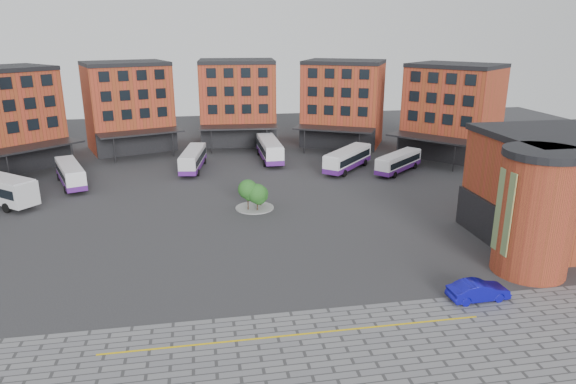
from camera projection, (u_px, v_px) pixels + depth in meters
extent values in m
plane|color=#28282B|center=(248.00, 252.00, 47.31)|extent=(160.00, 160.00, 0.00)
cube|color=gold|center=(298.00, 334.00, 34.50)|extent=(26.00, 0.15, 0.02)
cube|color=#993321|center=(6.00, 120.00, 74.64)|extent=(16.35, 16.13, 14.00)
cube|color=black|center=(28.00, 158.00, 73.31)|extent=(10.00, 9.07, 4.00)
cube|color=black|center=(20.00, 108.00, 71.01)|extent=(8.60, 7.77, 8.00)
cube|color=black|center=(34.00, 147.00, 71.33)|extent=(12.61, 11.97, 0.25)
cylinder|color=black|center=(9.00, 170.00, 67.46)|extent=(0.20, 0.20, 4.00)
cylinder|color=black|center=(73.00, 157.00, 74.29)|extent=(0.20, 0.20, 4.00)
cube|color=#993321|center=(129.00, 108.00, 86.24)|extent=(15.55, 13.69, 14.00)
cube|color=black|center=(138.00, 142.00, 83.71)|extent=(12.45, 4.71, 4.00)
cube|color=black|center=(124.00, 63.00, 84.03)|extent=(15.65, 13.97, 0.60)
cube|color=black|center=(134.00, 98.00, 81.36)|extent=(10.87, 3.87, 8.00)
cube|color=black|center=(141.00, 133.00, 81.15)|extent=(13.72, 8.39, 0.25)
cylinder|color=black|center=(115.00, 150.00, 78.15)|extent=(0.20, 0.20, 4.00)
cylinder|color=black|center=(173.00, 144.00, 82.36)|extent=(0.20, 0.20, 4.00)
cube|color=#993321|center=(238.00, 103.00, 91.61)|extent=(13.67, 10.88, 14.00)
cube|color=black|center=(239.00, 136.00, 88.53)|extent=(13.00, 1.41, 4.00)
cube|color=black|center=(237.00, 61.00, 89.40)|extent=(13.69, 11.18, 0.60)
cube|color=black|center=(238.00, 94.00, 86.16)|extent=(11.42, 0.95, 8.00)
cube|color=black|center=(239.00, 127.00, 85.70)|extent=(13.28, 5.30, 0.25)
cylinder|color=black|center=(212.00, 142.00, 84.14)|extent=(0.20, 0.20, 4.00)
cylinder|color=black|center=(267.00, 141.00, 85.05)|extent=(0.20, 0.20, 4.00)
cube|color=#993321|center=(343.00, 105.00, 89.90)|extent=(16.12, 14.81, 14.00)
cube|color=black|center=(337.00, 138.00, 86.99)|extent=(11.81, 6.35, 4.00)
cube|color=black|center=(344.00, 62.00, 87.68)|extent=(16.26, 15.08, 0.60)
cube|color=black|center=(338.00, 95.00, 84.63)|extent=(10.26, 5.33, 8.00)
cube|color=black|center=(334.00, 129.00, 84.25)|extent=(13.58, 9.82, 0.25)
cylinder|color=black|center=(304.00, 141.00, 84.48)|extent=(0.20, 0.20, 4.00)
cylinder|color=black|center=(359.00, 145.00, 81.94)|extent=(0.20, 0.20, 4.00)
cube|color=#993321|center=(452.00, 113.00, 81.38)|extent=(16.02, 16.39, 14.00)
cube|color=black|center=(437.00, 149.00, 79.35)|extent=(8.74, 10.28, 4.00)
cube|color=black|center=(457.00, 65.00, 79.16)|extent=(16.25, 16.58, 0.60)
cube|color=black|center=(440.00, 102.00, 77.02)|extent=(7.47, 8.86, 8.00)
cube|color=black|center=(431.00, 138.00, 77.03)|extent=(11.73, 12.79, 0.25)
cylinder|color=black|center=(397.00, 149.00, 79.11)|extent=(0.20, 0.20, 4.00)
cylinder|color=black|center=(454.00, 158.00, 73.53)|extent=(0.20, 0.20, 4.00)
cube|color=#993321|center=(562.00, 190.00, 48.88)|extent=(14.00, 12.00, 10.00)
cube|color=black|center=(571.00, 135.00, 47.28)|extent=(14.40, 12.40, 0.60)
cube|color=black|center=(490.00, 224.00, 48.62)|extent=(0.40, 12.00, 4.00)
cylinder|color=#993321|center=(535.00, 216.00, 42.09)|extent=(6.00, 6.00, 10.00)
cylinder|color=black|center=(545.00, 153.00, 40.49)|extent=(6.40, 6.40, 0.60)
cube|color=#C76517|center=(504.00, 212.00, 41.46)|extent=(0.12, 2.20, 7.00)
cylinder|color=gray|center=(255.00, 208.00, 58.89)|extent=(4.40, 4.40, 0.12)
cylinder|color=#332114|center=(248.00, 203.00, 57.94)|extent=(0.14, 0.14, 1.80)
sphere|color=#1B511B|center=(248.00, 189.00, 57.45)|extent=(2.20, 2.20, 2.20)
sphere|color=#1B511B|center=(250.00, 194.00, 57.50)|extent=(1.54, 1.54, 1.54)
cylinder|color=#332114|center=(261.00, 202.00, 59.43)|extent=(0.14, 0.14, 1.12)
sphere|color=#1B511B|center=(261.00, 193.00, 59.12)|extent=(1.74, 1.74, 1.74)
sphere|color=#1B511B|center=(263.00, 196.00, 59.12)|extent=(1.22, 1.22, 1.22)
cylinder|color=#332114|center=(257.00, 205.00, 57.78)|extent=(0.14, 0.14, 1.47)
sphere|color=#1B511B|center=(257.00, 194.00, 57.37)|extent=(2.25, 2.25, 2.25)
sphere|color=#1B511B|center=(259.00, 198.00, 57.40)|extent=(1.57, 1.57, 1.57)
cylinder|color=black|center=(6.00, 208.00, 57.28)|extent=(1.08, 0.99, 1.13)
cylinder|color=black|center=(29.00, 201.00, 59.60)|extent=(1.08, 0.99, 1.13)
cube|color=white|center=(70.00, 173.00, 67.00)|extent=(5.81, 10.63, 2.33)
cube|color=black|center=(70.00, 172.00, 66.95)|extent=(5.58, 9.86, 0.90)
cube|color=silver|center=(69.00, 164.00, 66.63)|extent=(5.57, 10.20, 0.11)
cube|color=black|center=(65.00, 163.00, 71.16)|extent=(1.94, 0.80, 1.04)
cube|color=#521B7D|center=(71.00, 179.00, 67.25)|extent=(5.86, 10.68, 0.66)
cylinder|color=black|center=(58.00, 177.00, 69.56)|extent=(0.59, 0.99, 0.95)
cylinder|color=black|center=(77.00, 175.00, 70.69)|extent=(0.59, 0.99, 0.95)
cylinder|color=black|center=(65.00, 190.00, 64.04)|extent=(0.59, 0.99, 0.95)
cylinder|color=black|center=(85.00, 187.00, 65.18)|extent=(0.59, 0.99, 0.95)
cube|color=silver|center=(193.00, 158.00, 74.50)|extent=(4.04, 10.78, 2.35)
cube|color=black|center=(193.00, 157.00, 74.45)|extent=(3.96, 9.96, 0.91)
cube|color=silver|center=(192.00, 150.00, 74.13)|extent=(3.87, 10.35, 0.11)
cube|color=black|center=(198.00, 149.00, 79.36)|extent=(2.03, 0.44, 1.05)
cube|color=#521B7D|center=(193.00, 164.00, 74.75)|extent=(4.08, 10.83, 0.67)
cylinder|color=black|center=(189.00, 161.00, 78.06)|extent=(0.44, 0.99, 0.96)
cylinder|color=black|center=(205.00, 161.00, 78.10)|extent=(0.44, 0.99, 0.96)
cylinder|color=black|center=(181.00, 173.00, 71.64)|extent=(0.44, 0.99, 0.96)
cylinder|color=black|center=(198.00, 173.00, 71.67)|extent=(0.44, 0.99, 0.96)
cube|color=white|center=(270.00, 149.00, 79.83)|extent=(2.70, 11.67, 2.60)
cube|color=black|center=(270.00, 147.00, 79.77)|extent=(2.76, 10.74, 1.01)
cube|color=silver|center=(269.00, 140.00, 79.42)|extent=(2.59, 11.20, 0.13)
cube|color=black|center=(265.00, 140.00, 85.13)|extent=(2.25, 0.13, 1.17)
cube|color=#521B7D|center=(270.00, 154.00, 80.11)|extent=(2.74, 11.71, 0.74)
cylinder|color=black|center=(258.00, 152.00, 83.51)|extent=(0.32, 1.06, 1.06)
cylinder|color=black|center=(274.00, 151.00, 83.96)|extent=(0.32, 1.06, 1.06)
cylinder|color=black|center=(265.00, 163.00, 76.51)|extent=(0.32, 1.06, 1.06)
cylinder|color=black|center=(282.00, 162.00, 76.96)|extent=(0.32, 1.06, 1.06)
cube|color=white|center=(348.00, 158.00, 74.41)|extent=(9.14, 9.80, 2.43)
cube|color=black|center=(348.00, 157.00, 74.36)|extent=(8.61, 9.18, 0.94)
cube|color=silver|center=(348.00, 150.00, 74.03)|extent=(8.78, 9.40, 0.12)
cube|color=black|center=(363.00, 150.00, 78.69)|extent=(1.65, 1.50, 1.09)
cube|color=#521B7D|center=(347.00, 164.00, 74.68)|extent=(9.20, 9.85, 0.70)
cylinder|color=black|center=(350.00, 161.00, 78.25)|extent=(0.89, 0.94, 0.99)
cylinder|color=black|center=(365.00, 163.00, 77.00)|extent=(0.89, 0.94, 0.99)
cylinder|color=black|center=(329.00, 171.00, 72.59)|extent=(0.89, 0.94, 0.99)
cylinder|color=black|center=(345.00, 173.00, 71.34)|extent=(0.89, 0.94, 0.99)
cube|color=white|center=(399.00, 161.00, 73.32)|extent=(8.86, 8.15, 2.19)
cube|color=black|center=(399.00, 160.00, 73.28)|extent=(8.31, 7.67, 0.85)
cube|color=silver|center=(399.00, 154.00, 72.98)|extent=(8.51, 7.82, 0.11)
cube|color=black|center=(414.00, 154.00, 76.83)|extent=(1.34, 1.51, 0.98)
cube|color=#521B7D|center=(398.00, 167.00, 73.56)|extent=(8.92, 8.20, 0.62)
cylinder|color=black|center=(401.00, 164.00, 76.67)|extent=(0.85, 0.79, 0.89)
cylinder|color=black|center=(415.00, 166.00, 75.33)|extent=(0.85, 0.79, 0.89)
cylinder|color=black|center=(380.00, 172.00, 72.00)|extent=(0.85, 0.79, 0.89)
cylinder|color=black|center=(395.00, 175.00, 70.67)|extent=(0.85, 0.79, 0.89)
imported|color=#0C0B94|center=(478.00, 291.00, 38.77)|extent=(4.74, 1.84, 1.54)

